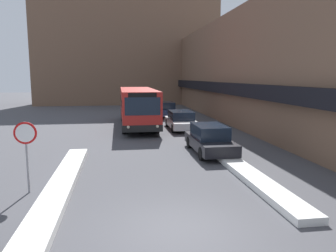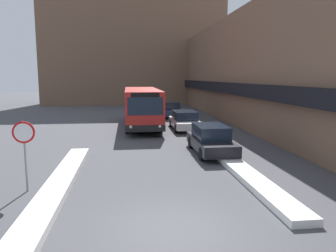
{
  "view_description": "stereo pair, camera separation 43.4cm",
  "coord_description": "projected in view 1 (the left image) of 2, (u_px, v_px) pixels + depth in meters",
  "views": [
    {
      "loc": [
        -1.5,
        -7.93,
        3.99
      ],
      "look_at": [
        0.78,
        7.02,
        1.7
      ],
      "focal_mm": 35.0,
      "sensor_mm": 36.0,
      "label": 1
    },
    {
      "loc": [
        -1.07,
        -7.99,
        3.99
      ],
      "look_at": [
        0.78,
        7.02,
        1.7
      ],
      "focal_mm": 35.0,
      "sensor_mm": 36.0,
      "label": 2
    }
  ],
  "objects": [
    {
      "name": "ground_plane",
      "position": [
        179.0,
        230.0,
        8.57
      ],
      "size": [
        160.0,
        160.0,
        0.0
      ],
      "primitive_type": "plane",
      "color": "#47474C"
    },
    {
      "name": "stop_sign",
      "position": [
        26.0,
        142.0,
        11.09
      ],
      "size": [
        0.76,
        0.08,
        2.49
      ],
      "color": "gray",
      "rests_on": "ground_plane"
    },
    {
      "name": "parked_car_middle",
      "position": [
        181.0,
        120.0,
        24.95
      ],
      "size": [
        1.91,
        4.73,
        1.4
      ],
      "color": "silver",
      "rests_on": "ground_plane"
    },
    {
      "name": "building_backdrop_far",
      "position": [
        127.0,
        46.0,
        48.57
      ],
      "size": [
        26.0,
        8.0,
        16.95
      ],
      "color": "brown",
      "rests_on": "ground_plane"
    },
    {
      "name": "parked_car_back",
      "position": [
        166.0,
        109.0,
        32.8
      ],
      "size": [
        1.81,
        4.59,
        1.48
      ],
      "color": "navy",
      "rests_on": "ground_plane"
    },
    {
      "name": "building_row_right",
      "position": [
        233.0,
        71.0,
        32.83
      ],
      "size": [
        5.5,
        60.0,
        9.19
      ],
      "color": "brown",
      "rests_on": "ground_plane"
    },
    {
      "name": "snow_bank_left",
      "position": [
        57.0,
        193.0,
        11.0
      ],
      "size": [
        0.9,
        12.33,
        0.26
      ],
      "color": "silver",
      "rests_on": "ground_plane"
    },
    {
      "name": "parked_car_front",
      "position": [
        210.0,
        139.0,
        17.15
      ],
      "size": [
        1.79,
        4.54,
        1.49
      ],
      "color": "black",
      "rests_on": "ground_plane"
    },
    {
      "name": "city_bus",
      "position": [
        138.0,
        106.0,
        26.35
      ],
      "size": [
        2.64,
        11.21,
        3.01
      ],
      "color": "red",
      "rests_on": "ground_plane"
    },
    {
      "name": "snow_bank_right",
      "position": [
        251.0,
        176.0,
        12.89
      ],
      "size": [
        0.9,
        8.46,
        0.24
      ],
      "color": "silver",
      "rests_on": "ground_plane"
    }
  ]
}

